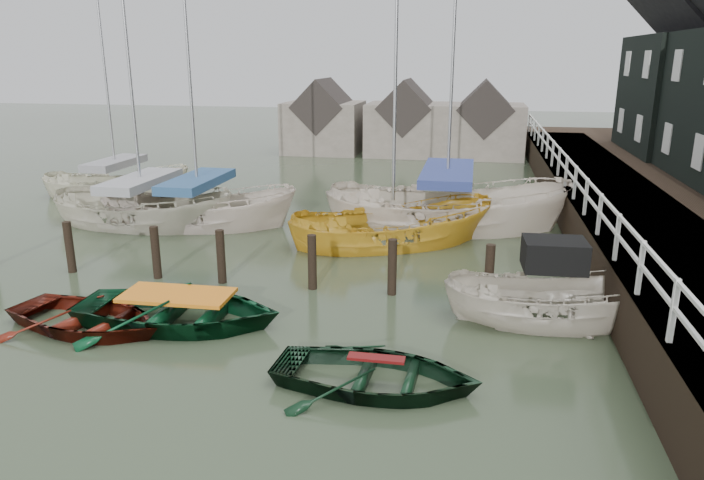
% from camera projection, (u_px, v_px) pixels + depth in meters
% --- Properties ---
extents(ground, '(120.00, 120.00, 0.00)m').
position_uv_depth(ground, '(221.00, 335.00, 13.12)').
color(ground, '#2B3421').
rests_on(ground, ground).
extents(pier, '(3.04, 32.00, 2.70)m').
position_uv_depth(pier, '(609.00, 211.00, 20.61)').
color(pier, black).
rests_on(pier, ground).
extents(mooring_pilings, '(13.72, 0.22, 1.80)m').
position_uv_depth(mooring_pilings, '(225.00, 264.00, 16.01)').
color(mooring_pilings, black).
rests_on(mooring_pilings, ground).
extents(far_sheds, '(14.00, 4.08, 4.39)m').
position_uv_depth(far_sheds, '(403.00, 123.00, 36.95)').
color(far_sheds, '#665B51').
rests_on(far_sheds, ground).
extents(rowboat_red, '(4.21, 3.40, 0.77)m').
position_uv_depth(rowboat_red, '(89.00, 329.00, 13.41)').
color(rowboat_red, '#50140B').
rests_on(rowboat_red, ground).
extents(rowboat_green, '(4.59, 3.34, 0.93)m').
position_uv_depth(rowboat_green, '(180.00, 324.00, 13.63)').
color(rowboat_green, '#08331A').
rests_on(rowboat_green, ground).
extents(rowboat_dkgreen, '(3.80, 2.81, 0.76)m').
position_uv_depth(rowboat_dkgreen, '(376.00, 387.00, 11.04)').
color(rowboat_dkgreen, black).
rests_on(rowboat_dkgreen, ground).
extents(motorboat, '(4.68, 1.95, 2.74)m').
position_uv_depth(motorboat, '(549.00, 320.00, 13.63)').
color(motorboat, beige).
rests_on(motorboat, ground).
extents(sailboat_a, '(6.87, 2.98, 10.29)m').
position_uv_depth(sailboat_a, '(144.00, 224.00, 21.64)').
color(sailboat_a, beige).
rests_on(sailboat_a, ground).
extents(sailboat_b, '(7.03, 3.47, 12.15)m').
position_uv_depth(sailboat_b, '(200.00, 224.00, 21.59)').
color(sailboat_b, beige).
rests_on(sailboat_b, ground).
extents(sailboat_c, '(6.96, 4.98, 10.78)m').
position_uv_depth(sailboat_c, '(392.00, 243.00, 19.53)').
color(sailboat_c, gold).
rests_on(sailboat_c, ground).
extents(sailboat_d, '(8.43, 3.65, 13.65)m').
position_uv_depth(sailboat_d, '(446.00, 226.00, 21.38)').
color(sailboat_d, beige).
rests_on(sailboat_d, ground).
extents(sailboat_e, '(6.34, 3.81, 9.92)m').
position_uv_depth(sailboat_e, '(118.00, 194.00, 26.25)').
color(sailboat_e, beige).
rests_on(sailboat_e, ground).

